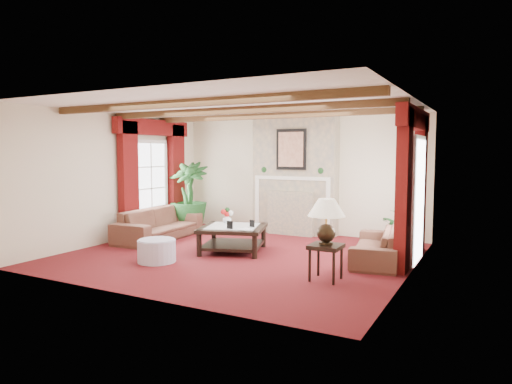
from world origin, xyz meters
The scene contains 23 objects.
floor centered at (0.00, 0.00, 0.00)m, with size 6.00×6.00×0.00m, color #4F0E13.
ceiling centered at (0.00, 0.00, 2.70)m, with size 6.00×6.00×0.00m, color white.
back_wall centered at (0.00, 2.75, 1.35)m, with size 6.00×0.02×2.70m, color beige.
left_wall centered at (-3.00, 0.00, 1.35)m, with size 0.02×5.50×2.70m, color beige.
right_wall centered at (3.00, 0.00, 1.35)m, with size 0.02×5.50×2.70m, color beige.
ceiling_beams centered at (0.00, 0.00, 2.64)m, with size 6.00×3.00×0.12m, color #3C2613, non-canonical shape.
fireplace centered at (0.00, 2.55, 2.70)m, with size 2.00×0.52×2.70m, color tan, non-canonical shape.
french_door_left centered at (-2.97, 1.00, 2.13)m, with size 0.10×1.10×2.16m, color white, non-canonical shape.
french_door_right centered at (2.97, 1.00, 2.13)m, with size 0.10×1.10×2.16m, color white, non-canonical shape.
curtains_left centered at (-2.86, 1.00, 2.55)m, with size 0.20×2.40×2.55m, color #49090A, non-canonical shape.
curtains_right centered at (2.86, 1.00, 2.55)m, with size 0.20×2.40×2.55m, color #49090A, non-canonical shape.
sofa_left centered at (-2.34, 0.53, 0.44)m, with size 0.84×2.30×0.88m, color #3D101A.
sofa_right centered at (2.34, 0.71, 0.37)m, with size 0.85×1.97×0.74m, color #3D101A.
potted_palm centered at (-2.44, 1.75, 0.46)m, with size 1.36×1.85×0.93m, color black.
small_plant centered at (2.60, 1.71, 0.32)m, with size 1.03×1.06×0.63m, color black.
coffee_table centered at (-0.26, 0.19, 0.24)m, with size 1.17×1.17×0.48m, color black, non-canonical shape.
side_table centered at (1.96, -0.84, 0.27)m, with size 0.45×0.45×0.54m, color black, non-canonical shape.
ottoman centered at (-0.99, -1.14, 0.19)m, with size 0.65×0.65×0.38m, color #A79FB4.
table_lamp centered at (1.96, -0.84, 0.88)m, with size 0.55×0.55×0.70m, color black, non-canonical shape.
flower_vase centered at (-0.57, 0.49, 0.57)m, with size 0.23×0.23×0.18m, color silver.
book centered at (0.03, -0.02, 0.62)m, with size 0.20×0.05×0.27m, color black.
photo_frame_a centered at (-0.14, -0.11, 0.56)m, with size 0.12×0.02×0.16m, color black, non-canonical shape.
photo_frame_b centered at (0.11, 0.27, 0.55)m, with size 0.11×0.02×0.14m, color black, non-canonical shape.
Camera 1 is at (4.16, -7.16, 1.89)m, focal length 32.00 mm.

